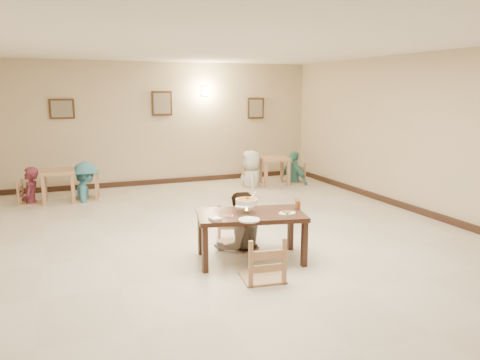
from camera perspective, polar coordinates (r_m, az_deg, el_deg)
name	(u,v)px	position (r m, az deg, el deg)	size (l,w,h in m)	color
floor	(228,242)	(7.29, -1.44, -7.60)	(10.00, 10.00, 0.00)	beige
ceiling	(227,41)	(6.95, -1.56, 16.58)	(10.00, 10.00, 0.00)	silver
wall_back	(158,124)	(11.76, -9.94, 6.74)	(10.00, 10.00, 0.00)	#C5B091
wall_right	(437,136)	(9.13, 22.89, 4.93)	(10.00, 10.00, 0.00)	#C5B091
baseboard_back	(160,182)	(11.92, -9.69, -0.19)	(8.00, 0.06, 0.12)	black
baseboard_right	(430,214)	(9.35, 22.12, -3.87)	(0.06, 10.00, 0.12)	black
picture_a	(62,109)	(11.46, -20.90, 8.10)	(0.55, 0.04, 0.45)	#382212
picture_b	(162,103)	(11.72, -9.49, 9.19)	(0.50, 0.04, 0.60)	#382212
picture_c	(256,108)	(12.49, 1.94, 8.73)	(0.45, 0.04, 0.55)	#382212
wall_sconce	(205,91)	(12.00, -4.31, 10.77)	(0.16, 0.05, 0.22)	#FFD88C
main_table	(251,219)	(6.37, 1.32, -4.74)	(1.57, 1.09, 0.67)	#381F16
chair_far	(234,211)	(7.03, -0.78, -3.76)	(0.50, 0.50, 1.07)	tan
chair_near	(262,237)	(5.78, 2.75, -6.96)	(0.51, 0.51, 1.08)	tan
main_diner	(239,192)	(6.87, -0.11, -1.47)	(0.82, 0.64, 1.68)	gray
curry_warmer	(247,201)	(6.33, 0.80, -2.63)	(0.33, 0.30, 0.27)	silver
rice_plate_far	(245,206)	(6.67, 0.58, -3.19)	(0.29, 0.29, 0.07)	white
rice_plate_near	(249,220)	(5.98, 1.12, -4.86)	(0.27, 0.27, 0.06)	white
fried_plate	(287,213)	(6.32, 5.77, -4.01)	(0.24, 0.24, 0.05)	white
chili_dish	(229,216)	(6.16, -1.35, -4.39)	(0.11, 0.11, 0.02)	white
napkin_cutlery	(215,219)	(6.03, -3.05, -4.74)	(0.17, 0.24, 0.03)	white
drink_glass	(298,204)	(6.59, 7.06, -2.94)	(0.08, 0.08, 0.15)	white
bg_table_left	(58,176)	(10.48, -21.31, 0.42)	(0.70, 0.70, 0.68)	tan
bg_table_right	(274,163)	(11.60, 4.20, 2.11)	(0.80, 0.80, 0.69)	tan
bg_chair_ll	(30,182)	(10.56, -24.26, -0.20)	(0.43, 0.43, 0.92)	tan
bg_chair_lr	(85,175)	(10.54, -18.33, 0.58)	(0.50, 0.50, 1.06)	tan
bg_chair_rl	(251,167)	(11.44, 1.39, 1.58)	(0.44, 0.44, 0.94)	tan
bg_chair_rr	(294,164)	(11.94, 6.59, 1.96)	(0.45, 0.45, 0.96)	tan
bg_diner_a	(28,167)	(10.51, -24.38, 1.44)	(0.56, 0.37, 1.53)	maroon
bg_diner_b	(85,162)	(10.49, -18.42, 2.10)	(1.05, 0.60, 1.63)	teal
bg_diner_c	(251,151)	(11.39, 1.40, 3.61)	(0.85, 0.56, 1.75)	silver
bg_diner_d	(294,151)	(11.89, 6.62, 3.53)	(0.95, 0.39, 1.62)	teal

